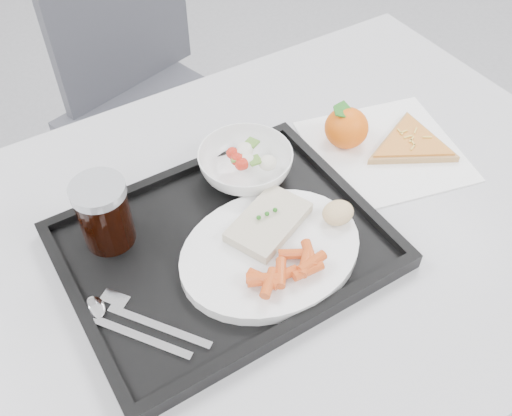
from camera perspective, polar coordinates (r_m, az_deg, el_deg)
The scene contains 14 objects.
table at distance 0.92m, azimuth 0.30°, elevation -4.95°, with size 1.20×0.80×0.75m.
chair at distance 1.55m, azimuth -10.98°, elevation 12.21°, with size 0.52×0.52×0.93m.
tray at distance 0.84m, azimuth -3.20°, elevation -3.91°, with size 0.45×0.35×0.03m.
dinner_plate at distance 0.82m, azimuth 1.45°, elevation -4.39°, with size 0.27×0.27×0.02m.
fish_fillet at distance 0.83m, azimuth 1.28°, elevation -1.39°, with size 0.14×0.12×0.02m.
bread_roll at distance 0.84m, azimuth 8.20°, elevation -0.47°, with size 0.06×0.06×0.03m.
salad_bowl at distance 0.92m, azimuth -1.07°, elevation 4.43°, with size 0.15×0.15×0.05m.
cola_glass at distance 0.83m, azimuth -14.97°, elevation -0.43°, with size 0.08×0.08×0.11m.
cutlery at distance 0.78m, azimuth -12.68°, elevation -10.90°, with size 0.13×0.16×0.01m.
napkin at distance 1.02m, azimuth 12.70°, elevation 5.60°, with size 0.30×0.29×0.00m.
tangerine at distance 1.00m, azimuth 9.03°, elevation 7.95°, with size 0.10×0.10×0.07m.
pizza_slice at distance 1.03m, azimuth 15.26°, elevation 6.22°, with size 0.20×0.20×0.02m.
carrot_pile at distance 0.77m, azimuth 3.08°, elevation -6.22°, with size 0.11×0.06×0.02m.
salad_contents at distance 0.91m, azimuth -1.01°, elevation 5.05°, with size 0.07×0.08×0.02m.
Camera 1 is at (-0.30, -0.17, 1.42)m, focal length 40.00 mm.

